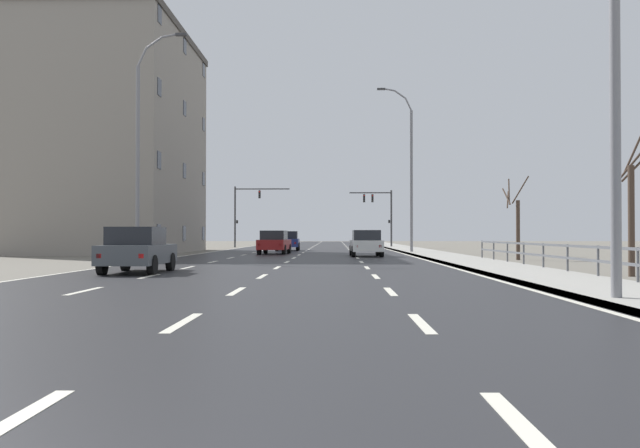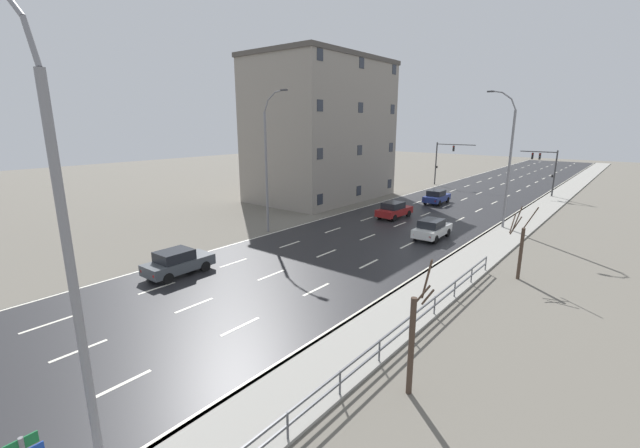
% 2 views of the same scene
% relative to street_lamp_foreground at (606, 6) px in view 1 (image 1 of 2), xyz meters
% --- Properties ---
extents(ground_plane, '(160.00, 160.00, 0.12)m').
position_rel_street_lamp_foreground_xyz_m(ground_plane, '(-7.44, 37.56, -5.76)').
color(ground_plane, '#666056').
extents(road_asphalt_strip, '(14.00, 120.00, 0.03)m').
position_rel_street_lamp_foreground_xyz_m(road_asphalt_strip, '(-7.44, 49.55, -5.69)').
color(road_asphalt_strip, '#232326').
rests_on(road_asphalt_strip, ground).
extents(sidewalk_right, '(3.00, 120.00, 0.12)m').
position_rel_street_lamp_foreground_xyz_m(sidewalk_right, '(0.99, 49.56, -5.64)').
color(sidewalk_right, gray).
rests_on(sidewalk_right, ground).
extents(guardrail, '(0.07, 27.93, 1.00)m').
position_rel_street_lamp_foreground_xyz_m(guardrail, '(2.41, 7.90, -5.00)').
color(guardrail, '#515459').
rests_on(guardrail, ground).
extents(street_lamp_foreground, '(2.65, 0.24, 11.68)m').
position_rel_street_lamp_foreground_xyz_m(street_lamp_foreground, '(0.00, 0.00, 0.00)').
color(street_lamp_foreground, slate).
rests_on(street_lamp_foreground, ground).
extents(street_lamp_midground, '(2.48, 0.24, 11.59)m').
position_rel_street_lamp_foreground_xyz_m(street_lamp_midground, '(0.02, 33.80, -0.03)').
color(street_lamp_midground, slate).
rests_on(street_lamp_midground, ground).
extents(street_lamp_left_bank, '(2.55, 0.24, 11.42)m').
position_rel_street_lamp_foreground_xyz_m(street_lamp_left_bank, '(-14.89, 20.28, -0.11)').
color(street_lamp_left_bank, slate).
rests_on(street_lamp_left_bank, ground).
extents(traffic_signal_right, '(4.26, 0.36, 5.72)m').
position_rel_street_lamp_foreground_xyz_m(traffic_signal_right, '(-0.57, 53.84, -1.80)').
color(traffic_signal_right, '#38383A').
rests_on(traffic_signal_right, ground).
extents(traffic_signal_left, '(5.66, 0.36, 6.20)m').
position_rel_street_lamp_foreground_xyz_m(traffic_signal_left, '(-14.29, 55.04, -1.58)').
color(traffic_signal_left, '#38383A').
rests_on(traffic_signal_left, ground).
extents(car_far_left, '(1.89, 4.13, 1.57)m').
position_rel_street_lamp_foreground_xyz_m(car_far_left, '(-11.89, 9.72, -4.90)').
color(car_far_left, '#474C51').
rests_on(car_far_left, ground).
extents(car_near_right, '(2.02, 4.20, 1.57)m').
position_rel_street_lamp_foreground_xyz_m(car_near_right, '(-9.19, 31.40, -4.90)').
color(car_near_right, maroon).
rests_on(car_near_right, ground).
extents(car_mid_centre, '(1.91, 4.14, 1.57)m').
position_rel_street_lamp_foreground_xyz_m(car_mid_centre, '(-8.96, 40.85, -4.90)').
color(car_mid_centre, navy).
rests_on(car_mid_centre, ground).
extents(car_distant, '(1.91, 4.14, 1.57)m').
position_rel_street_lamp_foreground_xyz_m(car_distant, '(-3.33, 26.87, -4.90)').
color(car_distant, silver).
rests_on(car_distant, ground).
extents(brick_building, '(11.08, 16.91, 16.23)m').
position_rel_street_lamp_foreground_xyz_m(brick_building, '(-21.64, 35.82, 2.42)').
color(brick_building, gray).
rests_on(brick_building, ground).
extents(bare_tree_near, '(0.83, 0.80, 4.90)m').
position_rel_street_lamp_foreground_xyz_m(bare_tree_near, '(4.13, 8.33, -3.71)').
color(bare_tree_near, '#423328').
rests_on(bare_tree_near, ground).
extents(bare_tree_mid, '(1.30, 1.37, 4.37)m').
position_rel_street_lamp_foreground_xyz_m(bare_tree_mid, '(4.21, 21.90, -3.79)').
color(bare_tree_mid, '#423328').
rests_on(bare_tree_mid, ground).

